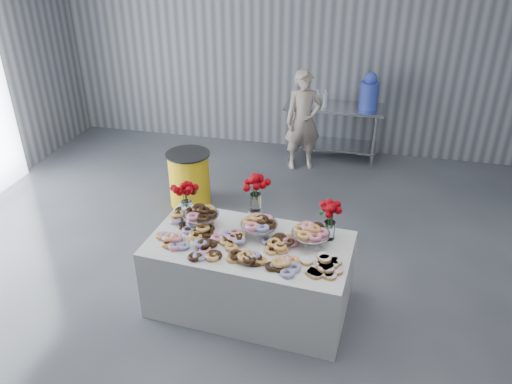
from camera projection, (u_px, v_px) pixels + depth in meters
ground at (228, 330)px, 4.73m from camera, size 9.00×9.00×0.00m
room_walls at (184, 44)px, 3.58m from camera, size 8.04×9.04×4.02m
display_table at (250, 274)px, 4.88m from camera, size 1.97×1.13×0.75m
prep_table at (333, 123)px, 7.82m from camera, size 1.50×0.60×0.90m
donut_mounds at (248, 242)px, 4.63m from camera, size 1.86×0.93×0.09m
cake_stand_left at (201, 213)px, 4.90m from camera, size 0.36×0.36×0.17m
cake_stand_mid at (259, 223)px, 4.74m from camera, size 0.36×0.36×0.17m
cake_stand_right at (311, 231)px, 4.61m from camera, size 0.36×0.36×0.17m
danish_pile at (326, 261)px, 4.35m from camera, size 0.48×0.48×0.11m
bouquet_left at (185, 192)px, 4.96m from camera, size 0.26×0.26×0.42m
bouquet_right at (331, 212)px, 4.62m from camera, size 0.26×0.26×0.42m
bouquet_center at (255, 190)px, 4.82m from camera, size 0.26×0.26×0.57m
water_jug at (369, 92)px, 7.47m from camera, size 0.28×0.28×0.55m
drink_bottles at (313, 98)px, 7.60m from camera, size 0.54×0.08×0.27m
person at (303, 121)px, 7.49m from camera, size 0.65×0.54×1.53m
trash_barrel at (189, 179)px, 6.67m from camera, size 0.58×0.58×0.75m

